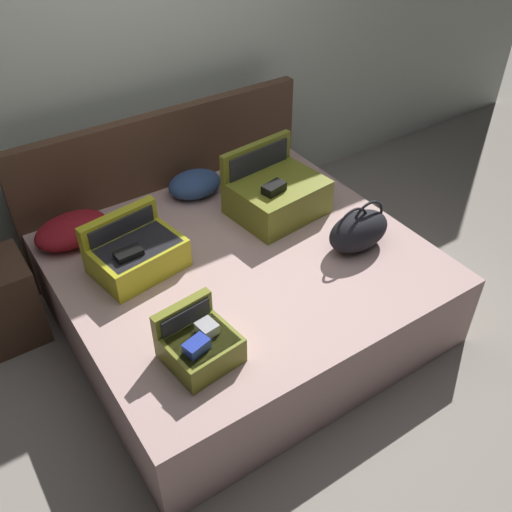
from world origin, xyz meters
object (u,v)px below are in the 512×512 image
object	(u,v)px
pillow_near_headboard	(72,230)
bed	(243,288)
hard_case_medium	(136,253)
duffel_bag	(359,230)
pillow_center_head	(195,184)
hard_case_small	(199,344)
hard_case_large	(276,194)

from	to	relation	value
pillow_near_headboard	bed	bearing A→B (deg)	-42.87
hard_case_medium	duffel_bag	world-z (taller)	hard_case_medium
hard_case_medium	pillow_center_head	world-z (taller)	hard_case_medium
hard_case_small	pillow_near_headboard	world-z (taller)	hard_case_small
bed	hard_case_small	bearing A→B (deg)	-137.65
hard_case_large	duffel_bag	size ratio (longest dim) A/B	1.44
duffel_bag	bed	bearing A→B (deg)	154.49
duffel_bag	pillow_near_headboard	size ratio (longest dim) A/B	0.91
pillow_near_headboard	pillow_center_head	xyz separation A→B (m)	(0.85, 0.04, 0.00)
bed	pillow_center_head	bearing A→B (deg)	82.42
duffel_bag	pillow_near_headboard	world-z (taller)	duffel_bag
hard_case_medium	duffel_bag	xyz separation A→B (m)	(1.15, -0.54, 0.01)
bed	hard_case_medium	xyz separation A→B (m)	(-0.54, 0.24, 0.35)
bed	duffel_bag	world-z (taller)	duffel_bag
pillow_center_head	pillow_near_headboard	bearing A→B (deg)	-177.47
bed	pillow_near_headboard	world-z (taller)	pillow_near_headboard
pillow_near_headboard	hard_case_large	bearing A→B (deg)	-20.17
bed	pillow_center_head	size ratio (longest dim) A/B	5.55
bed	pillow_near_headboard	distance (m)	1.08
hard_case_medium	pillow_near_headboard	xyz separation A→B (m)	(-0.21, 0.46, -0.04)
duffel_bag	pillow_center_head	xyz separation A→B (m)	(-0.51, 1.03, -0.04)
pillow_near_headboard	pillow_center_head	bearing A→B (deg)	2.53
hard_case_large	pillow_center_head	size ratio (longest dim) A/B	1.63
pillow_near_headboard	pillow_center_head	size ratio (longest dim) A/B	1.24
bed	hard_case_large	xyz separation A→B (m)	(0.42, 0.27, 0.38)
duffel_bag	pillow_center_head	bearing A→B (deg)	116.49
hard_case_small	pillow_center_head	distance (m)	1.43
hard_case_medium	duffel_bag	size ratio (longest dim) A/B	1.30
bed	hard_case_large	bearing A→B (deg)	32.16
hard_case_medium	duffel_bag	bearing A→B (deg)	-34.18
hard_case_large	hard_case_small	size ratio (longest dim) A/B	1.70
bed	hard_case_large	world-z (taller)	hard_case_large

